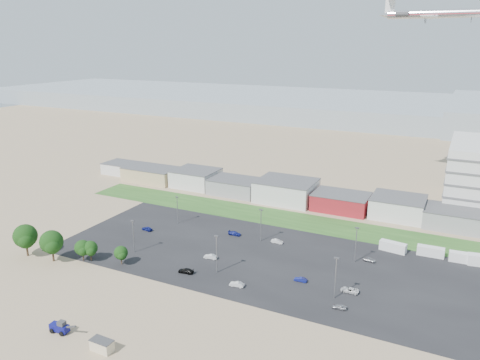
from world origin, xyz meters
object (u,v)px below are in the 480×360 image
Objects in this scene: portable_shed at (102,345)px; parked_car_0 at (350,290)px; parked_car_2 at (339,307)px; parked_car_5 at (147,229)px; parked_car_3 at (186,271)px; tree_far_left at (26,238)px; parked_car_4 at (211,257)px; parked_car_6 at (235,233)px; box_trailer_a at (393,247)px; parked_car_13 at (237,284)px; parked_car_1 at (301,279)px; parked_car_8 at (370,260)px; airliner at (434,14)px; parked_car_11 at (277,241)px; telehandler at (59,326)px.

parked_car_0 is at bearing 49.79° from portable_shed.
parked_car_2 is (-0.33, -8.60, -0.05)m from parked_car_0.
parked_car_3 is at bearing 62.33° from parked_car_5.
tree_far_left reaches higher than portable_shed.
parked_car_2 is at bearing 69.52° from parked_car_4.
box_trailer_a is at bearing -80.41° from parked_car_6.
parked_car_3 is (-42.09, -9.35, 0.01)m from parked_car_0.
box_trailer_a is 50.85m from parked_car_13.
tree_far_left is 2.85× the size of parked_car_13.
parked_car_1 is (26.48, 44.77, -0.65)m from portable_shed.
box_trailer_a is 107.54m from tree_far_left.
parked_car_13 is (13.93, -10.95, -0.02)m from parked_car_4.
box_trailer_a is 2.23× the size of parked_car_8.
parked_car_5 is at bearing -100.55° from parked_car_0.
airliner is 9.01× the size of parked_car_0.
parked_car_4 is at bearing 144.18° from parked_car_11.
parked_car_2 is 0.87× the size of parked_car_5.
airliner reaches higher than parked_car_0.
parked_car_2 is 0.78× the size of parked_car_3.
airliner reaches higher than tree_far_left.
airliner is (56.52, 136.13, 68.58)m from telehandler.
parked_car_8 is 0.90× the size of parked_car_13.
box_trailer_a is at bearing 166.69° from parked_car_0.
tree_far_left reaches higher than parked_car_8.
parked_car_4 is (-1.14, 46.05, -0.57)m from portable_shed.
parked_car_4 is at bearing 92.38° from portable_shed.
parked_car_1 is at bearing -144.40° from parked_car_11.
parked_car_1 is 0.89× the size of parked_car_13.
parked_car_4 reaches higher than parked_car_2.
parked_car_0 is at bearing 81.57° from parked_car_4.
box_trailer_a is at bearing 48.18° from telehandler.
tree_far_left is 2.77× the size of parked_car_4.
parked_car_3 is (-29.31, -9.21, 0.07)m from parked_car_1.
parked_car_4 is at bearing 80.46° from parked_car_5.
portable_shed is 1.25× the size of parked_car_5.
parked_car_6 is (0.12, 28.85, -0.02)m from parked_car_3.
airliner reaches higher than telehandler.
parked_car_5 is at bearing -157.08° from box_trailer_a.
portable_shed reaches higher than parked_car_5.
box_trailer_a is (45.03, 74.42, 0.22)m from portable_shed.
tree_far_left is 2.44× the size of parked_car_0.
portable_shed reaches higher than parked_car_13.
telehandler is 36.12m from parked_car_3.
tree_far_left reaches higher than parked_car_0.
parked_car_11 is at bearing 110.26° from parked_car_5.
parked_car_11 is at bearing -142.39° from parked_car_2.
parked_car_1 is at bearing -130.17° from parked_car_2.
box_trailer_a is 1.76× the size of parked_car_3.
parked_car_6 is (-2.71, 64.41, -0.60)m from portable_shed.
parked_car_4 reaches higher than parked_car_3.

